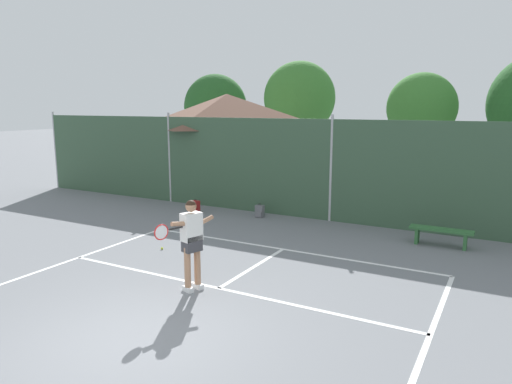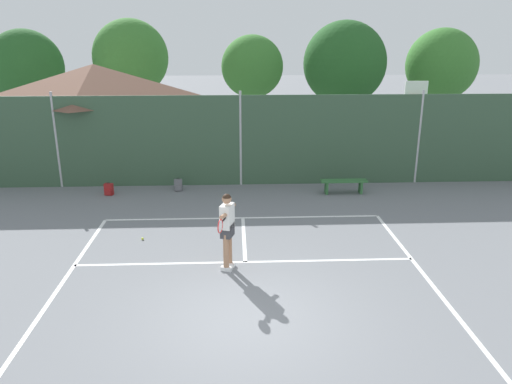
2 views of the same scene
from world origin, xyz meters
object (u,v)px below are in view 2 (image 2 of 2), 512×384
object	(u,v)px
tennis_ball	(142,239)
courtside_bench	(344,183)
backpack_red	(109,190)
backpack_grey	(178,185)
basketball_hoop	(414,113)
tennis_player	(227,225)

from	to	relation	value
tennis_ball	courtside_bench	size ratio (longest dim) A/B	0.04
backpack_red	backpack_grey	distance (m)	2.37
backpack_red	backpack_grey	size ratio (longest dim) A/B	1.00
basketball_hoop	tennis_ball	distance (m)	12.11
basketball_hoop	backpack_red	size ratio (longest dim) A/B	7.67
tennis_player	tennis_ball	world-z (taller)	tennis_player
backpack_grey	courtside_bench	distance (m)	5.80
tennis_ball	backpack_grey	distance (m)	4.42
courtside_bench	tennis_player	bearing A→B (deg)	-125.18
backpack_red	tennis_player	bearing A→B (deg)	-54.42
tennis_ball	courtside_bench	distance (m)	7.34
tennis_player	backpack_grey	world-z (taller)	tennis_player
tennis_player	backpack_grey	xyz separation A→B (m)	(-1.81, 6.21, -0.92)
tennis_ball	courtside_bench	bearing A→B (deg)	31.17
basketball_hoop	courtside_bench	world-z (taller)	basketball_hoop
basketball_hoop	tennis_player	world-z (taller)	basketball_hoop
tennis_player	courtside_bench	world-z (taller)	tennis_player
tennis_ball	basketball_hoop	bearing A→B (deg)	35.69
basketball_hoop	backpack_grey	xyz separation A→B (m)	(-9.15, -2.55, -2.12)
tennis_player	backpack_grey	distance (m)	6.53
backpack_grey	courtside_bench	world-z (taller)	courtside_bench
tennis_ball	courtside_bench	xyz separation A→B (m)	(6.28, 3.80, 0.33)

